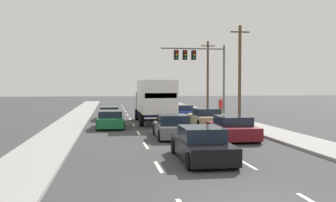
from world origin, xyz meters
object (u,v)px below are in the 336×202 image
Objects in this scene: traffic_signal_mast at (196,61)px; car_green at (111,120)px; car_maroon at (232,128)px; pedestrian_near_corner at (221,107)px; car_tan at (206,118)px; car_blue at (182,112)px; car_black at (202,145)px; car_gray at (173,127)px; utility_pole_far at (208,74)px; box_truck at (154,99)px; utility_pole_mid at (240,70)px; car_yellow at (109,113)px.

car_green is at bearing -129.30° from traffic_signal_mast.
car_maroon is 13.31m from pedestrian_near_corner.
car_tan reaches higher than car_green.
car_green is 10.17m from car_blue.
car_tan is (3.29, 12.18, -0.01)m from car_black.
utility_pole_far is (8.80, 25.88, 3.84)m from car_gray.
car_maroon is at bearing -91.38° from car_tan.
box_truck is 1.90× the size of car_blue.
car_green is 4.63m from box_truck.
car_tan is 2.51× the size of pedestrian_near_corner.
car_gray is 0.91× the size of car_maroon.
box_truck reaches higher than car_tan.
pedestrian_near_corner is (-1.96, -0.51, -3.38)m from utility_pole_mid.
utility_pole_far reaches higher than car_blue.
car_black is at bearing -89.30° from car_gray.
car_maroon reaches higher than car_yellow.
car_yellow is 14.93m from car_maroon.
car_blue is 14.29m from car_maroon.
car_gray is at bearing -118.11° from pedestrian_near_corner.
traffic_signal_mast is at bearing 72.67° from car_gray.
car_maroon is (0.14, -14.29, 0.06)m from car_blue.
car_black is 20.17m from car_blue.
car_black is (0.08, -6.63, 0.01)m from car_gray.
traffic_signal_mast is at bearing 134.00° from utility_pole_mid.
traffic_signal_mast is (4.97, 15.94, 4.87)m from car_gray.
utility_pole_mid is (11.99, 0.17, 3.86)m from car_yellow.
car_tan is at bearing 74.90° from car_black.
car_tan is 11.59m from traffic_signal_mast.
utility_pole_far reaches higher than box_truck.
car_black is 2.56× the size of pedestrian_near_corner.
car_tan is at bearing -104.97° from utility_pole_far.
car_gray is 0.94× the size of car_tan.
car_maroon is at bearing 61.04° from car_black.
box_truck reaches higher than car_maroon.
traffic_signal_mast is at bearing 77.77° from car_black.
car_yellow is 2.67× the size of pedestrian_near_corner.
box_truck is (3.44, 2.80, 1.36)m from car_green.
car_yellow is at bearing 132.33° from box_truck.
utility_pole_mid is at bearing -46.00° from traffic_signal_mast.
traffic_signal_mast is at bearing 84.05° from car_maroon.
car_yellow is 10.59m from traffic_signal_mast.
box_truck is (3.57, -3.92, 1.40)m from car_yellow.
car_yellow is at bearing -171.27° from car_blue.
car_blue is at bearing 170.71° from utility_pole_mid.
car_black is 33.88m from utility_pole_far.
pedestrian_near_corner is (6.38, 11.94, 0.42)m from car_gray.
utility_pole_far is at bearing 74.98° from car_black.
car_yellow is at bearing 101.17° from car_black.
utility_pole_mid is at bearing -9.29° from car_blue.
car_green is at bearing -140.88° from box_truck.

